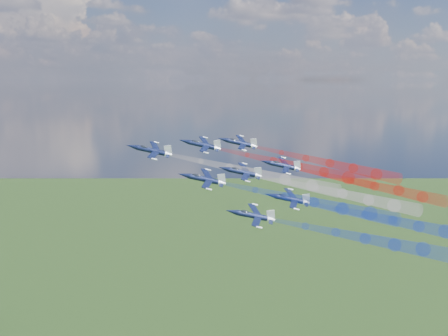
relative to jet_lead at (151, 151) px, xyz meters
name	(u,v)px	position (x,y,z in m)	size (l,w,h in m)	color
jet_lead	(151,151)	(0.00, 0.00, 0.00)	(11.02, 13.77, 3.67)	black
trail_lead	(258,173)	(31.25, -4.30, -7.56)	(4.59, 52.70, 4.59)	white
jet_inner_left	(204,179)	(12.47, -13.23, -6.71)	(11.02, 13.77, 3.67)	black
trail_inner_left	(314,202)	(43.72, -17.52, -14.27)	(4.59, 52.70, 4.59)	blue
jet_inner_right	(202,145)	(17.01, 8.04, 0.14)	(11.02, 13.77, 3.67)	black
trail_inner_right	(299,166)	(48.26, 3.74, -7.41)	(4.59, 52.70, 4.59)	red
jet_outer_left	(253,216)	(22.81, -24.41, -14.98)	(11.02, 13.77, 3.67)	black
trail_outer_left	(365,238)	(54.06, -28.70, -22.54)	(4.59, 52.70, 4.59)	blue
jet_center_third	(242,172)	(26.25, -4.57, -6.88)	(11.02, 13.77, 3.67)	black
trail_center_third	(343,194)	(57.49, -8.87, -14.44)	(4.59, 52.70, 4.59)	white
jet_outer_right	(239,143)	(31.25, 14.23, -0.41)	(11.02, 13.77, 3.67)	black
trail_outer_right	(330,163)	(62.50, 9.94, -7.96)	(4.59, 52.70, 4.59)	red
jet_rear_left	(289,199)	(36.93, -15.56, -13.29)	(11.02, 13.77, 3.67)	black
trail_rear_left	(392,221)	(68.18, -19.85, -20.85)	(4.59, 52.70, 4.59)	blue
jet_rear_right	(282,165)	(42.19, 3.16, -6.74)	(11.02, 13.77, 3.67)	black
trail_rear_right	(375,186)	(73.44, -1.14, -14.29)	(4.59, 52.70, 4.59)	red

